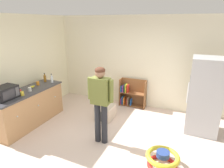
% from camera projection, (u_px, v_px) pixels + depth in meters
% --- Properties ---
extents(ground_plane, '(12.00, 12.00, 0.00)m').
position_uv_depth(ground_plane, '(108.00, 144.00, 4.17)').
color(ground_plane, beige).
rests_on(ground_plane, ground).
extents(back_wall, '(5.20, 0.06, 2.70)m').
position_uv_depth(back_wall, '(139.00, 62.00, 5.79)').
color(back_wall, '#EEE7C8').
rests_on(back_wall, ground).
extents(left_side_wall, '(0.06, 2.99, 2.70)m').
position_uv_depth(left_side_wall, '(34.00, 65.00, 5.43)').
color(left_side_wall, '#EFEAC4').
rests_on(left_side_wall, ground).
extents(kitchen_counter, '(0.65, 1.92, 0.90)m').
position_uv_depth(kitchen_counter, '(29.00, 107.00, 4.90)').
color(kitchen_counter, tan).
rests_on(kitchen_counter, ground).
extents(refrigerator, '(0.73, 0.68, 1.78)m').
position_uv_depth(refrigerator, '(205.00, 96.00, 4.44)').
color(refrigerator, '#B7BABF').
rests_on(refrigerator, ground).
extents(bookshelf, '(0.80, 0.28, 0.85)m').
position_uv_depth(bookshelf, '(131.00, 94.00, 5.99)').
color(bookshelf, brown).
rests_on(bookshelf, ground).
extents(standing_person, '(0.57, 0.22, 1.68)m').
position_uv_depth(standing_person, '(101.00, 99.00, 3.97)').
color(standing_person, '#24272D').
rests_on(standing_person, ground).
extents(baby_walker, '(0.60, 0.60, 0.32)m').
position_uv_depth(baby_walker, '(162.00, 159.00, 3.48)').
color(baby_walker, red).
rests_on(baby_walker, ground).
extents(pet_carrier, '(0.42, 0.55, 0.36)m').
position_uv_depth(pet_carrier, '(105.00, 112.00, 5.23)').
color(pet_carrier, beige).
rests_on(pet_carrier, ground).
extents(microwave, '(0.37, 0.48, 0.28)m').
position_uv_depth(microwave, '(5.00, 93.00, 4.22)').
color(microwave, black).
rests_on(microwave, kitchen_counter).
extents(banana_bunch, '(0.12, 0.16, 0.04)m').
position_uv_depth(banana_bunch, '(33.00, 86.00, 4.97)').
color(banana_bunch, yellow).
rests_on(banana_bunch, kitchen_counter).
extents(amber_bottle, '(0.07, 0.07, 0.25)m').
position_uv_depth(amber_bottle, '(45.00, 78.00, 5.43)').
color(amber_bottle, '#9E661E').
rests_on(amber_bottle, kitchen_counter).
extents(clear_bottle, '(0.07, 0.07, 0.25)m').
position_uv_depth(clear_bottle, '(52.00, 79.00, 5.35)').
color(clear_bottle, silver).
rests_on(clear_bottle, kitchen_counter).
extents(red_cup, '(0.08, 0.08, 0.09)m').
position_uv_depth(red_cup, '(20.00, 92.00, 4.54)').
color(red_cup, red).
rests_on(red_cup, kitchen_counter).
extents(yellow_cup, '(0.08, 0.08, 0.09)m').
position_uv_depth(yellow_cup, '(22.00, 93.00, 4.43)').
color(yellow_cup, yellow).
rests_on(yellow_cup, kitchen_counter).
extents(white_cup, '(0.08, 0.08, 0.09)m').
position_uv_depth(white_cup, '(30.00, 89.00, 4.71)').
color(white_cup, white).
rests_on(white_cup, kitchen_counter).
extents(orange_cup, '(0.08, 0.08, 0.09)m').
position_uv_depth(orange_cup, '(38.00, 83.00, 5.16)').
color(orange_cup, orange).
rests_on(orange_cup, kitchen_counter).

